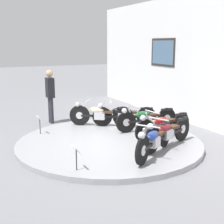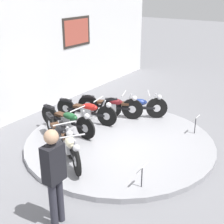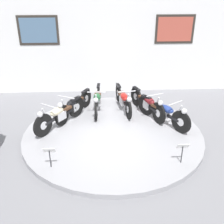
{
  "view_description": "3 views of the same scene",
  "coord_description": "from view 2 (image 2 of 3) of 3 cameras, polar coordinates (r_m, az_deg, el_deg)",
  "views": [
    {
      "loc": [
        6.99,
        -3.47,
        2.6
      ],
      "look_at": [
        -0.06,
        0.11,
        0.87
      ],
      "focal_mm": 50.0,
      "sensor_mm": 36.0,
      "label": 1
    },
    {
      "loc": [
        -6.0,
        -3.87,
        3.83
      ],
      "look_at": [
        0.03,
        0.26,
        0.82
      ],
      "focal_mm": 50.0,
      "sensor_mm": 36.0,
      "label": 2
    },
    {
      "loc": [
        -0.37,
        -6.16,
        3.72
      ],
      "look_at": [
        -0.02,
        0.13,
        0.65
      ],
      "focal_mm": 42.0,
      "sensor_mm": 36.0,
      "label": 3
    }
  ],
  "objects": [
    {
      "name": "motorcycle_blue",
      "position": [
        9.21,
        4.3,
        1.14
      ],
      "size": [
        1.14,
        1.68,
        0.79
      ],
      "color": "black",
      "rests_on": "display_platform"
    },
    {
      "name": "info_placard_front_left",
      "position": [
        6.14,
        5.52,
        -10.66
      ],
      "size": [
        0.26,
        0.11,
        0.51
      ],
      "color": "#333338",
      "rests_on": "display_platform"
    },
    {
      "name": "motorcycle_red",
      "position": [
        8.93,
        -4.57,
        0.36
      ],
      "size": [
        0.54,
        1.94,
        0.78
      ],
      "color": "black",
      "rests_on": "display_platform"
    },
    {
      "name": "display_platform",
      "position": [
        8.07,
        1.38,
        -5.46
      ],
      "size": [
        4.8,
        4.8,
        0.12
      ],
      "primitive_type": "cylinder",
      "color": "#99999E",
      "rests_on": "ground_plane"
    },
    {
      "name": "motorcycle_black",
      "position": [
        7.67,
        -9.54,
        -3.72
      ],
      "size": [
        0.94,
        1.76,
        0.78
      ],
      "color": "black",
      "rests_on": "display_platform"
    },
    {
      "name": "visitor_standing",
      "position": [
        5.19,
        -10.53,
        -10.83
      ],
      "size": [
        0.36,
        0.23,
        1.78
      ],
      "color": "#2D2D38",
      "rests_on": "ground_plane"
    },
    {
      "name": "motorcycle_green",
      "position": [
        8.36,
        -8.08,
        -1.35
      ],
      "size": [
        0.54,
        1.96,
        0.78
      ],
      "color": "black",
      "rests_on": "display_platform"
    },
    {
      "name": "motorcycle_cream",
      "position": [
        7.06,
        -7.8,
        -5.94
      ],
      "size": [
        1.2,
        1.64,
        0.79
      ],
      "color": "black",
      "rests_on": "display_platform"
    },
    {
      "name": "info_placard_front_centre",
      "position": [
        8.51,
        15.06,
        -1.54
      ],
      "size": [
        0.26,
        0.11,
        0.51
      ],
      "color": "#333338",
      "rests_on": "display_platform"
    },
    {
      "name": "back_wall",
      "position": [
        9.63,
        -16.38,
        11.08
      ],
      "size": [
        14.0,
        0.22,
        4.18
      ],
      "color": "white",
      "rests_on": "ground_plane"
    },
    {
      "name": "motorcycle_maroon",
      "position": [
        9.24,
        -0.12,
        1.29
      ],
      "size": [
        0.77,
        1.88,
        0.79
      ],
      "color": "black",
      "rests_on": "display_platform"
    },
    {
      "name": "ground_plane",
      "position": [
        8.1,
        1.38,
        -5.85
      ],
      "size": [
        60.0,
        60.0,
        0.0
      ],
      "primitive_type": "plane",
      "color": "slate"
    }
  ]
}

